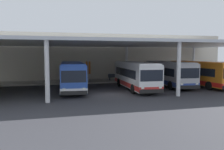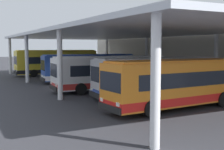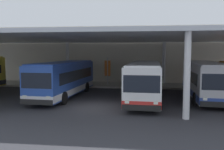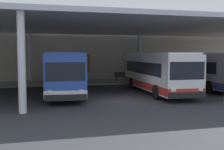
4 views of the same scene
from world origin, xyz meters
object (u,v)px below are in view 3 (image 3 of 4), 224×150
object	(u,v)px
bench_waiting	(143,81)
trash_bin	(161,80)
bus_second_bay	(64,79)
banner_sign	(108,70)
bus_middle_bay	(145,81)
bus_far_bay	(204,80)

from	to	relation	value
bench_waiting	trash_bin	size ratio (longest dim) A/B	1.84
bus_second_bay	banner_sign	world-z (taller)	banner_sign
bus_middle_bay	bench_waiting	xyz separation A→B (m)	(-0.15, 8.85, -0.99)
bus_middle_bay	bus_second_bay	bearing A→B (deg)	172.90
bench_waiting	trash_bin	world-z (taller)	trash_bin
bus_middle_bay	bus_far_bay	size ratio (longest dim) A/B	1.00
trash_bin	banner_sign	xyz separation A→B (m)	(-6.24, -1.18, 1.30)
banner_sign	bus_far_bay	bearing A→B (deg)	-33.93
bus_middle_bay	banner_sign	xyz separation A→B (m)	(-4.27, 7.97, 0.32)
bus_second_bay	trash_bin	size ratio (longest dim) A/B	10.89
bus_second_bay	bus_far_bay	xyz separation A→B (m)	(12.39, 0.72, 0.00)
trash_bin	banner_sign	bearing A→B (deg)	-169.26
bus_far_bay	bench_waiting	size ratio (longest dim) A/B	5.91
bus_far_bay	bench_waiting	xyz separation A→B (m)	(-5.32, 7.23, -0.99)
bus_second_bay	bench_waiting	bearing A→B (deg)	48.35
bus_far_bay	trash_bin	distance (m)	8.24
bus_far_bay	trash_bin	world-z (taller)	bus_far_bay
bench_waiting	banner_sign	bearing A→B (deg)	-167.97
banner_sign	bus_middle_bay	bearing A→B (deg)	-61.84
bus_far_bay	trash_bin	bearing A→B (deg)	113.00
bus_second_bay	bench_waiting	xyz separation A→B (m)	(7.07, 7.95, -0.99)
banner_sign	bench_waiting	bearing A→B (deg)	12.03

